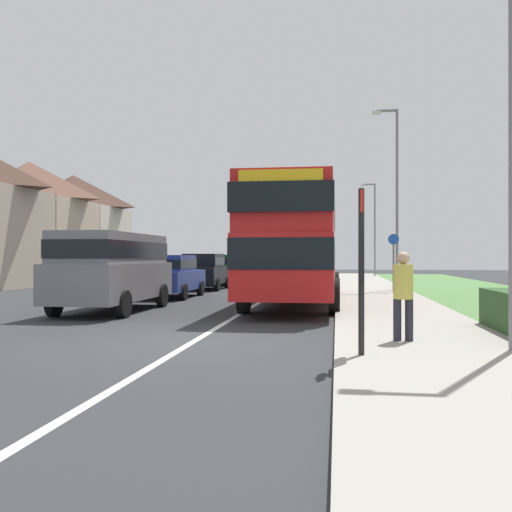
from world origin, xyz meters
name	(u,v)px	position (x,y,z in m)	size (l,w,h in m)	color
ground_plane	(194,342)	(0.00, 0.00, 0.00)	(120.00, 120.00, 0.00)	#2D3033
lane_marking_centre	(255,305)	(0.00, 8.00, 0.00)	(0.14, 60.00, 0.01)	silver
pavement_near_side	(393,311)	(4.20, 6.00, 0.06)	(3.20, 68.00, 0.12)	#9E998E
double_decker_bus	(296,240)	(1.32, 8.26, 2.14)	(2.80, 10.61, 3.70)	red
parked_van_grey	(113,265)	(-3.75, 5.35, 1.33)	(2.11, 5.26, 2.24)	slate
parked_car_blue	(170,274)	(-3.74, 10.93, 0.90)	(1.97, 4.24, 1.64)	navy
parked_car_black	(204,270)	(-3.65, 16.39, 0.94)	(1.93, 3.95, 1.72)	black
parked_car_dark_green	(223,268)	(-3.72, 21.27, 0.93)	(1.92, 4.49, 1.69)	#19472D
pedestrian_at_stop	(403,292)	(3.78, -0.21, 0.98)	(0.34, 0.34, 1.67)	#23232D
bus_stop_sign	(361,260)	(3.00, -1.73, 1.54)	(0.09, 0.52, 2.60)	black
cycle_route_sign	(394,260)	(4.96, 13.77, 1.43)	(0.44, 0.08, 2.52)	slate
street_lamp_near	(505,98)	(5.25, -0.98, 4.07)	(1.14, 0.20, 7.05)	slate
street_lamp_mid	(395,188)	(5.20, 15.66, 4.63)	(1.14, 0.20, 8.14)	slate
street_lamp_far	(373,223)	(5.44, 34.40, 4.14)	(1.14, 0.20, 7.20)	slate
house_terrace_far_side	(29,222)	(-15.92, 22.11, 3.69)	(6.56, 17.55, 7.38)	tan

